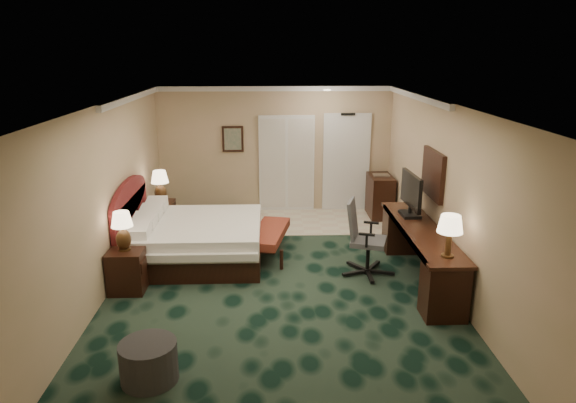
{
  "coord_description": "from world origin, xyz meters",
  "views": [
    {
      "loc": [
        -0.11,
        -7.19,
        3.44
      ],
      "look_at": [
        0.17,
        0.6,
        1.12
      ],
      "focal_mm": 32.0,
      "sensor_mm": 36.0,
      "label": 1
    }
  ],
  "objects_px": {
    "bed": "(198,241)",
    "desk": "(419,254)",
    "lamp_far": "(160,187)",
    "desk_chair": "(369,238)",
    "bed_bench": "(270,242)",
    "lamp_near": "(123,231)",
    "nightstand_near": "(128,269)",
    "nightstand_far": "(160,219)",
    "minibar": "(380,196)",
    "tv": "(411,195)",
    "ottoman": "(149,362)"
  },
  "relations": [
    {
      "from": "nightstand_far",
      "to": "desk_chair",
      "type": "height_order",
      "value": "desk_chair"
    },
    {
      "from": "lamp_near",
      "to": "lamp_far",
      "type": "bearing_deg",
      "value": 88.62
    },
    {
      "from": "bed",
      "to": "tv",
      "type": "relative_size",
      "value": 2.33
    },
    {
      "from": "lamp_near",
      "to": "minibar",
      "type": "distance_m",
      "value": 5.6
    },
    {
      "from": "lamp_far",
      "to": "minibar",
      "type": "distance_m",
      "value": 4.53
    },
    {
      "from": "bed_bench",
      "to": "minibar",
      "type": "xyz_separation_m",
      "value": [
        2.35,
        2.09,
        0.21
      ]
    },
    {
      "from": "bed",
      "to": "desk",
      "type": "distance_m",
      "value": 3.63
    },
    {
      "from": "bed",
      "to": "desk_chair",
      "type": "relative_size",
      "value": 1.77
    },
    {
      "from": "nightstand_far",
      "to": "minibar",
      "type": "xyz_separation_m",
      "value": [
        4.44,
        0.99,
        0.12
      ]
    },
    {
      "from": "nightstand_near",
      "to": "bed_bench",
      "type": "xyz_separation_m",
      "value": [
        2.09,
        1.24,
        -0.08
      ]
    },
    {
      "from": "nightstand_near",
      "to": "desk",
      "type": "bearing_deg",
      "value": 2.55
    },
    {
      "from": "nightstand_far",
      "to": "minibar",
      "type": "height_order",
      "value": "minibar"
    },
    {
      "from": "nightstand_near",
      "to": "tv",
      "type": "bearing_deg",
      "value": 10.94
    },
    {
      "from": "nightstand_near",
      "to": "nightstand_far",
      "type": "height_order",
      "value": "nightstand_far"
    },
    {
      "from": "nightstand_far",
      "to": "ottoman",
      "type": "bearing_deg",
      "value": -80.23
    },
    {
      "from": "bed",
      "to": "nightstand_near",
      "type": "height_order",
      "value": "bed"
    },
    {
      "from": "lamp_far",
      "to": "desk_chair",
      "type": "height_order",
      "value": "lamp_far"
    },
    {
      "from": "lamp_far",
      "to": "desk",
      "type": "xyz_separation_m",
      "value": [
        4.36,
        -2.17,
        -0.54
      ]
    },
    {
      "from": "nightstand_near",
      "to": "bed_bench",
      "type": "relative_size",
      "value": 0.46
    },
    {
      "from": "lamp_near",
      "to": "ottoman",
      "type": "bearing_deg",
      "value": -69.84
    },
    {
      "from": "bed",
      "to": "nightstand_near",
      "type": "xyz_separation_m",
      "value": [
        -0.88,
        -1.11,
        -0.02
      ]
    },
    {
      "from": "nightstand_far",
      "to": "bed_bench",
      "type": "bearing_deg",
      "value": -27.73
    },
    {
      "from": "tv",
      "to": "bed_bench",
      "type": "bearing_deg",
      "value": 167.92
    },
    {
      "from": "lamp_far",
      "to": "desk_chair",
      "type": "relative_size",
      "value": 0.51
    },
    {
      "from": "bed",
      "to": "desk",
      "type": "bearing_deg",
      "value": -14.51
    },
    {
      "from": "desk",
      "to": "tv",
      "type": "xyz_separation_m",
      "value": [
        -0.01,
        0.65,
        0.76
      ]
    },
    {
      "from": "lamp_near",
      "to": "desk",
      "type": "bearing_deg",
      "value": 2.82
    },
    {
      "from": "tv",
      "to": "desk",
      "type": "bearing_deg",
      "value": -91.61
    },
    {
      "from": "bed",
      "to": "lamp_near",
      "type": "relative_size",
      "value": 3.64
    },
    {
      "from": "nightstand_near",
      "to": "lamp_near",
      "type": "xyz_separation_m",
      "value": [
        -0.02,
        -0.02,
        0.61
      ]
    },
    {
      "from": "bed_bench",
      "to": "desk_chair",
      "type": "xyz_separation_m",
      "value": [
        1.56,
        -0.81,
        0.36
      ]
    },
    {
      "from": "nightstand_near",
      "to": "tv",
      "type": "xyz_separation_m",
      "value": [
        4.39,
        0.85,
        0.86
      ]
    },
    {
      "from": "lamp_near",
      "to": "minibar",
      "type": "bearing_deg",
      "value": 36.95
    },
    {
      "from": "nightstand_far",
      "to": "tv",
      "type": "relative_size",
      "value": 0.71
    },
    {
      "from": "lamp_near",
      "to": "desk",
      "type": "distance_m",
      "value": 4.45
    },
    {
      "from": "nightstand_far",
      "to": "tv",
      "type": "xyz_separation_m",
      "value": [
        4.39,
        -1.49,
        0.85
      ]
    },
    {
      "from": "desk_chair",
      "to": "tv",
      "type": "bearing_deg",
      "value": 47.07
    },
    {
      "from": "nightstand_near",
      "to": "lamp_far",
      "type": "height_order",
      "value": "lamp_far"
    },
    {
      "from": "nightstand_near",
      "to": "lamp_near",
      "type": "distance_m",
      "value": 0.61
    },
    {
      "from": "tv",
      "to": "lamp_far",
      "type": "bearing_deg",
      "value": 158.41
    },
    {
      "from": "bed_bench",
      "to": "bed",
      "type": "bearing_deg",
      "value": -161.68
    },
    {
      "from": "nightstand_far",
      "to": "desk_chair",
      "type": "distance_m",
      "value": 4.12
    },
    {
      "from": "bed_bench",
      "to": "minibar",
      "type": "distance_m",
      "value": 3.15
    },
    {
      "from": "bed_bench",
      "to": "lamp_near",
      "type": "bearing_deg",
      "value": -137.21
    },
    {
      "from": "nightstand_near",
      "to": "minibar",
      "type": "height_order",
      "value": "minibar"
    },
    {
      "from": "desk",
      "to": "bed",
      "type": "bearing_deg",
      "value": 165.49
    },
    {
      "from": "nightstand_far",
      "to": "lamp_near",
      "type": "distance_m",
      "value": 2.44
    },
    {
      "from": "nightstand_near",
      "to": "desk_chair",
      "type": "distance_m",
      "value": 3.68
    },
    {
      "from": "ottoman",
      "to": "bed_bench",
      "type": "bearing_deg",
      "value": 69.38
    },
    {
      "from": "tv",
      "to": "nightstand_far",
      "type": "bearing_deg",
      "value": 158.87
    }
  ]
}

